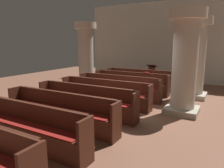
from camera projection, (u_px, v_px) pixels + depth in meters
The scene contains 14 objects.
ground_plane at pixel (121, 108), 7.08m from camera, with size 19.20×19.20×0.00m, color brown.
back_wall at pixel (169, 42), 11.86m from camera, with size 10.00×0.16×4.50m, color silver.
pew_row_0 at pixel (140, 78), 10.27m from camera, with size 3.43×0.46×0.90m.
pew_row_1 at pixel (130, 82), 9.30m from camera, with size 3.43×0.46×0.90m.
pew_row_2 at pixel (119, 86), 8.33m from camera, with size 3.43×0.47×0.90m.
pew_row_3 at pixel (104, 92), 7.37m from camera, with size 3.43×0.46×0.90m.
pew_row_4 at pixel (85, 99), 6.40m from camera, with size 3.43×0.46×0.90m.
pew_row_5 at pixel (59, 109), 5.43m from camera, with size 3.43×0.47×0.90m.
pew_row_6 at pixel (22, 123), 4.46m from camera, with size 3.43×0.46×0.90m.
pillar_aisle_side at pixel (196, 57), 8.26m from camera, with size 1.08×1.08×3.16m.
pillar_far_side at pixel (86, 54), 10.43m from camera, with size 1.08×1.08×3.16m.
pillar_aisle_rear at pixel (185, 61), 6.32m from camera, with size 1.07×1.07×3.16m.
lectern at pixel (151, 76), 11.06m from camera, with size 0.48×0.45×1.08m.
hymn_book at pixel (146, 73), 9.07m from camera, with size 0.17×0.20×0.03m, color maroon.
Camera 1 is at (3.04, -6.07, 2.17)m, focal length 33.53 mm.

